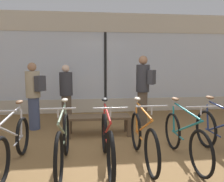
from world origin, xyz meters
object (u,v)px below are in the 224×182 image
customer_near_rack (66,93)px  customer_mid_floor (143,88)px  bicycle_left (63,142)px  customer_by_window (34,94)px  bicycle_right (184,138)px  bicycle_far_left (13,144)px  display_bench (99,119)px  bicycle_far_right (222,136)px  bicycle_center_left (107,141)px  bicycle_center_right (143,138)px

customer_near_rack → customer_mid_floor: (2.00, -0.33, 0.16)m
bicycle_left → customer_by_window: bearing=113.3°
bicycle_right → customer_near_rack: (-2.16, 2.47, 0.44)m
bicycle_far_left → bicycle_right: size_ratio=0.98×
bicycle_right → display_bench: bicycle_right is taller
bicycle_far_right → customer_by_window: bearing=149.9°
bicycle_left → bicycle_far_right: size_ratio=1.00×
bicycle_far_left → customer_near_rack: customer_near_rack is taller
bicycle_far_right → customer_near_rack: customer_near_rack is taller
bicycle_far_left → bicycle_center_left: (1.46, -0.09, 0.02)m
bicycle_center_left → bicycle_far_left: bearing=176.4°
bicycle_far_left → customer_by_window: customer_by_window is taller
bicycle_far_left → bicycle_center_left: bearing=-3.6°
bicycle_center_left → bicycle_center_right: bearing=8.1°
bicycle_left → customer_by_window: size_ratio=1.09×
bicycle_left → customer_mid_floor: size_ratio=0.98×
bicycle_far_right → bicycle_left: bearing=-179.4°
bicycle_center_left → bicycle_far_right: bearing=0.9°
bicycle_far_right → customer_by_window: size_ratio=1.09×
customer_by_window → bicycle_right: bearing=-35.4°
bicycle_left → customer_by_window: customer_by_window is taller
bicycle_left → bicycle_far_right: (2.66, 0.03, -0.01)m
bicycle_center_left → customer_near_rack: size_ratio=1.13×
customer_by_window → bicycle_center_left: bearing=-52.8°
bicycle_center_left → bicycle_left: bearing=-180.0°
bicycle_center_right → bicycle_center_left: bearing=-171.9°
bicycle_far_left → bicycle_center_right: 2.06m
bicycle_far_right → customer_near_rack: size_ratio=1.12×
display_bench → customer_near_rack: bearing=127.9°
display_bench → customer_mid_floor: 1.52m
bicycle_center_right → customer_near_rack: size_ratio=1.10×
bicycle_center_left → customer_by_window: customer_by_window is taller
bicycle_left → customer_mid_floor: 2.90m
bicycle_left → display_bench: 1.61m
bicycle_far_left → customer_by_window: bearing=93.6°
bicycle_far_left → customer_mid_floor: size_ratio=0.95×
bicycle_center_left → customer_mid_floor: size_ratio=0.99×
bicycle_right → bicycle_far_right: size_ratio=0.98×
bicycle_right → customer_mid_floor: size_ratio=0.96×
bicycle_center_left → customer_near_rack: (-0.85, 2.51, 0.43)m
bicycle_far_right → customer_mid_floor: customer_mid_floor is taller
bicycle_left → customer_near_rack: (-0.17, 2.51, 0.42)m
bicycle_far_left → customer_mid_floor: customer_mid_floor is taller
bicycle_center_left → display_bench: size_ratio=1.28×
bicycle_far_left → bicycle_far_right: bicycle_far_right is taller
bicycle_center_left → customer_near_rack: 2.68m
bicycle_far_right → display_bench: (-2.03, 1.45, -0.03)m
display_bench → bicycle_center_left: bearing=-88.0°
bicycle_center_right → customer_mid_floor: customer_mid_floor is taller
bicycle_left → display_bench: bicycle_left is taller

